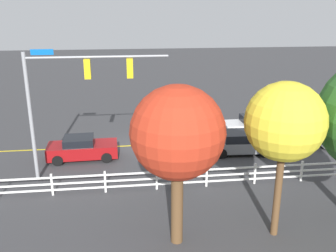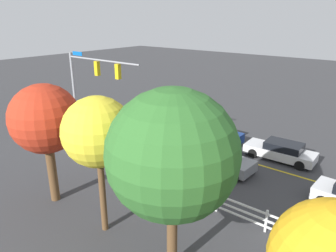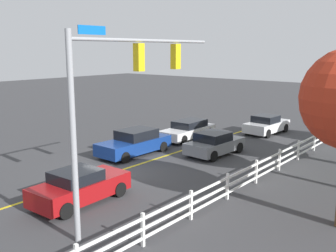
# 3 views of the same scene
# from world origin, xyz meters

# --- Properties ---
(ground_plane) EXTENTS (120.00, 120.00, 0.00)m
(ground_plane) POSITION_xyz_m (0.00, 0.00, 0.00)
(ground_plane) COLOR #38383A
(lane_center_stripe) EXTENTS (28.00, 0.16, 0.01)m
(lane_center_stripe) POSITION_xyz_m (-4.00, 0.00, 0.00)
(lane_center_stripe) COLOR gold
(lane_center_stripe) RESTS_ON ground_plane
(signal_assembly) EXTENTS (7.24, 0.38, 6.98)m
(signal_assembly) POSITION_xyz_m (3.85, 4.50, 4.91)
(signal_assembly) COLOR gray
(signal_assembly) RESTS_ON ground_plane
(car_0) EXTENTS (4.25, 1.99, 1.42)m
(car_0) POSITION_xyz_m (3.77, 1.88, 0.69)
(car_0) COLOR maroon
(car_0) RESTS_ON ground_plane
(car_1) EXTENTS (4.03, 2.10, 1.39)m
(car_1) POSITION_xyz_m (-6.11, 2.07, 0.67)
(car_1) COLOR slate
(car_1) RESTS_ON ground_plane
(car_3) EXTENTS (4.76, 2.05, 1.51)m
(car_3) POSITION_xyz_m (-3.07, -1.66, 0.72)
(car_3) COLOR navy
(car_3) RESTS_ON ground_plane
(car_4) EXTENTS (4.72, 1.92, 1.31)m
(car_4) POSITION_xyz_m (-8.51, -1.69, 0.65)
(car_4) COLOR silver
(car_4) RESTS_ON ground_plane
(white_rail_fence) EXTENTS (26.10, 0.10, 1.15)m
(white_rail_fence) POSITION_xyz_m (-3.00, 6.41, 0.60)
(white_rail_fence) COLOR white
(white_rail_fence) RESTS_ON ground_plane
(tree_0) EXTENTS (3.53, 3.53, 6.38)m
(tree_0) POSITION_xyz_m (-0.79, 10.91, 4.56)
(tree_0) COLOR brown
(tree_0) RESTS_ON ground_plane
(tree_1) EXTENTS (4.75, 4.75, 7.28)m
(tree_1) POSITION_xyz_m (-8.75, 10.80, 4.89)
(tree_1) COLOR brown
(tree_1) RESTS_ON ground_plane
(tree_2) EXTENTS (3.05, 3.05, 6.39)m
(tree_2) POSITION_xyz_m (-4.85, 10.90, 4.83)
(tree_2) COLOR brown
(tree_2) RESTS_ON ground_plane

